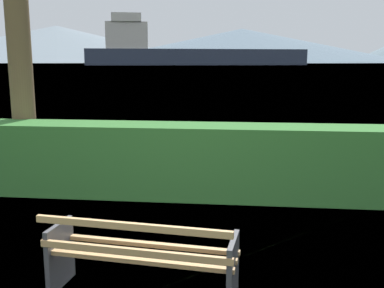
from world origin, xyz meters
name	(u,v)px	position (x,y,z in m)	size (l,w,h in m)	color
water_surface	(241,64)	(0.00, 306.81, 0.00)	(620.00, 620.00, 0.00)	slate
park_bench	(141,257)	(-0.01, -0.06, 0.43)	(1.92, 0.78, 0.87)	tan
hedge_row	(185,161)	(0.00, 3.35, 0.62)	(10.48, 0.88, 1.23)	#387A33
cargo_ship_large	(181,51)	(-30.03, 223.44, 6.87)	(111.56, 46.04, 24.57)	#2D384C
distant_hills	(240,41)	(-2.67, 561.05, 26.23)	(857.47, 414.95, 71.76)	gray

